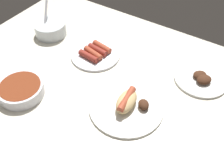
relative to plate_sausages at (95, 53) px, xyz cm
name	(u,v)px	position (x,y,z in cm)	size (l,w,h in cm)	color
ground_plane	(99,80)	(-8.57, 10.00, -2.59)	(120.00, 90.00, 3.00)	silver
plate_sausages	(95,53)	(0.00, 0.00, 0.00)	(20.48, 20.48, 3.46)	white
plate_grilled_meat	(201,78)	(-41.69, -9.99, -0.20)	(20.01, 20.01, 3.66)	white
plate_hotdog_assembled	(127,104)	(-24.95, 16.53, 0.45)	(25.69, 25.69, 5.61)	white
bowl_coleslaw	(50,28)	(25.80, -1.40, 2.18)	(14.06, 14.08, 15.04)	silver
bowl_chili	(21,89)	(9.76, 31.71, 1.33)	(16.15, 16.15, 4.39)	white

